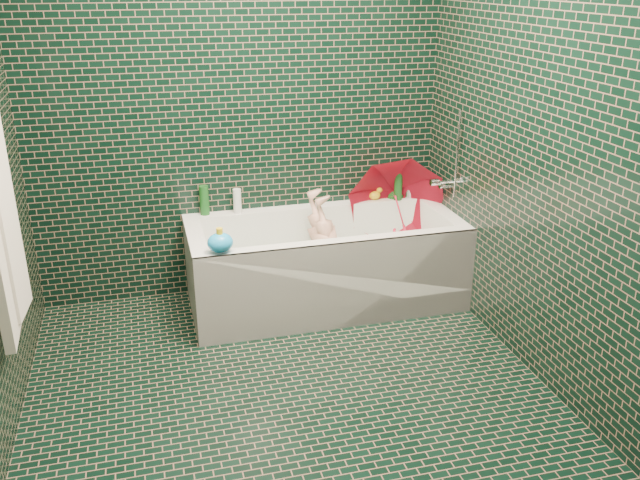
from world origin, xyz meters
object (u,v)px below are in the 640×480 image
object	(u,v)px
umbrella	(399,211)
bath_toy	(220,242)
bathtub	(326,272)
rubber_duck	(376,194)
child	(331,256)

from	to	relation	value
umbrella	bath_toy	distance (m)	1.29
bath_toy	bathtub	bearing A→B (deg)	47.40
rubber_duck	umbrella	bearing A→B (deg)	-65.83
bathtub	rubber_duck	size ratio (longest dim) A/B	16.36
umbrella	rubber_duck	xyz separation A→B (m)	(-0.08, 0.24, 0.04)
bathtub	bath_toy	world-z (taller)	bath_toy
umbrella	rubber_duck	size ratio (longest dim) A/B	6.04
bath_toy	child	bearing A→B (deg)	48.08
bath_toy	umbrella	bearing A→B (deg)	42.28
umbrella	bath_toy	bearing A→B (deg)	-146.56
rubber_duck	bath_toy	xyz separation A→B (m)	(-1.14, -0.65, 0.02)
child	rubber_duck	xyz separation A→B (m)	(0.41, 0.32, 0.28)
bathtub	rubber_duck	distance (m)	0.68
rubber_duck	child	bearing A→B (deg)	-136.61
bathtub	umbrella	size ratio (longest dim) A/B	2.71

